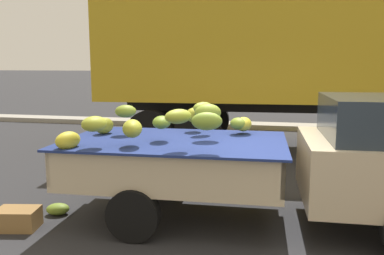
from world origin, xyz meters
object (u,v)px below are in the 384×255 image
semi_trailer (359,44)px  fallen_banana_bunch_near_tailgate (58,209)px  produce_crate (18,219)px  pickup_truck (333,160)px

semi_trailer → fallen_banana_bunch_near_tailgate: (-4.75, -5.02, -2.46)m
produce_crate → fallen_banana_bunch_near_tailgate: bearing=65.2°
pickup_truck → fallen_banana_bunch_near_tailgate: 3.78m
pickup_truck → semi_trailer: semi_trailer is taller
semi_trailer → produce_crate: size_ratio=23.32×
pickup_truck → semi_trailer: size_ratio=0.43×
pickup_truck → semi_trailer: bearing=75.1°
semi_trailer → fallen_banana_bunch_near_tailgate: size_ratio=38.30×
fallen_banana_bunch_near_tailgate → produce_crate: produce_crate is taller
pickup_truck → fallen_banana_bunch_near_tailgate: size_ratio=16.60×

